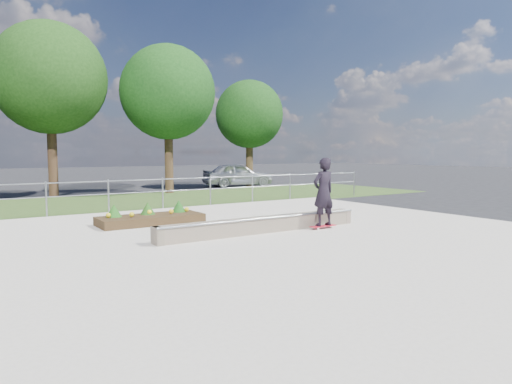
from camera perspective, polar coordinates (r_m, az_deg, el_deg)
ground at (r=10.91m, az=3.50°, el=-6.39°), size 120.00×120.00×0.00m
grass_verge at (r=20.68m, az=-15.19°, el=-1.12°), size 30.00×8.00×0.02m
concrete_slab at (r=10.91m, az=3.50°, el=-6.23°), size 15.00×15.00×0.06m
fence at (r=17.34m, az=-11.59°, el=0.32°), size 20.06×0.06×1.20m
tree_mid_left at (r=24.11m, az=-24.40°, el=12.80°), size 5.25×5.25×8.25m
tree_mid_right at (r=24.63m, az=-10.96°, el=12.09°), size 4.90×4.90×7.70m
tree_far_right at (r=28.67m, az=-0.83°, el=9.65°), size 4.20×4.20×6.60m
grind_ledge at (r=11.96m, az=0.91°, el=-4.09°), size 6.00×0.44×0.43m
planter_bed at (r=13.78m, az=-13.08°, el=-3.09°), size 3.00×1.20×0.61m
skateboarder at (r=12.57m, az=8.43°, el=-0.01°), size 0.80×0.45×1.94m
parked_car at (r=28.67m, az=-2.29°, el=2.17°), size 4.61×2.61×1.48m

